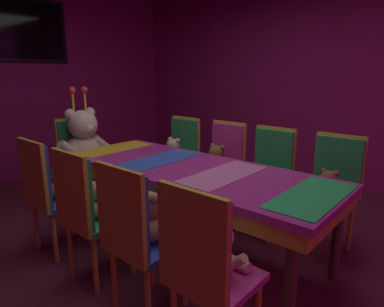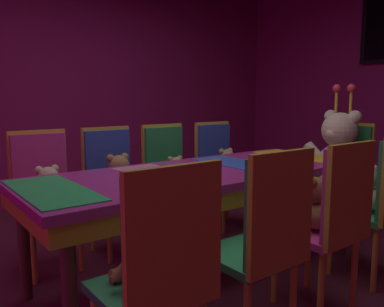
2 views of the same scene
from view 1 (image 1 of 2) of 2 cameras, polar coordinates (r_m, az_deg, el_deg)
ground_plane at (r=3.00m, az=-0.35°, el=-16.00°), size 7.90×7.90×0.00m
wall_back at (r=5.30m, az=-27.90°, el=11.21°), size 5.20×0.12×2.80m
wall_right at (r=4.87m, az=20.78°, el=11.82°), size 0.12×6.40×2.80m
banquet_table at (r=2.73m, az=-0.37°, el=-3.99°), size 0.90×2.39×0.75m
chair_left_0 at (r=1.68m, az=1.73°, el=-18.05°), size 0.42×0.41×0.98m
teddy_left_0 at (r=1.79m, az=4.79°, el=-16.49°), size 0.24×0.31×0.29m
chair_left_1 at (r=2.03m, az=-10.22°, el=-12.48°), size 0.42×0.41×0.98m
teddy_left_1 at (r=2.11m, az=-7.07°, el=-11.17°), size 0.27×0.35×0.33m
chair_left_2 at (r=2.44m, az=-18.25°, el=-8.35°), size 0.42×0.41×0.98m
teddy_left_2 at (r=2.52m, az=-15.41°, el=-8.05°), size 0.22×0.28×0.27m
chair_left_3 at (r=2.93m, az=-23.97°, el=-5.17°), size 0.42×0.41×0.98m
teddy_left_3 at (r=2.99m, az=-21.46°, el=-4.85°), size 0.24×0.30×0.29m
chair_right_0 at (r=3.05m, az=23.18°, el=-4.35°), size 0.42×0.41×0.98m
teddy_right_0 at (r=2.93m, az=22.25°, el=-5.47°), size 0.22×0.28×0.27m
chair_right_1 at (r=3.25m, az=13.26°, el=-2.52°), size 0.42×0.41×0.98m
chair_right_2 at (r=3.53m, az=5.56°, el=-0.93°), size 0.42×0.41×0.98m
teddy_right_2 at (r=3.42m, az=4.13°, el=-1.44°), size 0.26×0.34×0.32m
chair_right_3 at (r=3.88m, az=-1.82°, el=0.45°), size 0.42×0.41×0.98m
teddy_right_3 at (r=3.78m, az=-3.32°, el=0.01°), size 0.26×0.33×0.31m
throne_chair at (r=4.07m, az=-19.07°, el=0.33°), size 0.41×0.42×0.98m
king_teddy_bear at (r=3.90m, az=-17.98°, el=2.01°), size 0.69×0.53×0.88m
wall_tv at (r=5.24m, az=-28.33°, el=18.32°), size 1.44×0.06×0.84m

